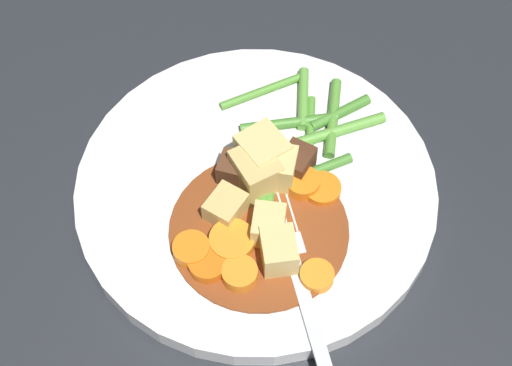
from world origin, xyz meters
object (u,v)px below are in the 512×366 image
at_px(carrot_slice_5, 322,189).
at_px(potato_chunk_0, 256,176).
at_px(carrot_slice_2, 231,242).
at_px(meat_chunk_1, 236,168).
at_px(potato_chunk_1, 279,252).
at_px(potato_chunk_5, 226,208).
at_px(carrot_slice_1, 303,184).
at_px(meat_chunk_0, 297,163).
at_px(carrot_slice_3, 240,274).
at_px(carrot_slice_0, 191,250).
at_px(fork, 300,282).
at_px(potato_chunk_2, 269,226).
at_px(carrot_slice_4, 208,264).
at_px(dinner_plate, 256,189).
at_px(potato_chunk_4, 276,168).
at_px(carrot_slice_6, 317,276).
at_px(potato_chunk_3, 260,153).

bearing_deg(carrot_slice_5, potato_chunk_0, -78.41).
relative_size(carrot_slice_2, meat_chunk_1, 1.35).
distance_m(potato_chunk_1, potato_chunk_5, 0.05).
distance_m(carrot_slice_1, carrot_slice_5, 0.02).
bearing_deg(meat_chunk_0, carrot_slice_3, -7.50).
bearing_deg(carrot_slice_0, carrot_slice_3, 78.73).
bearing_deg(fork, meat_chunk_0, -162.80).
relative_size(potato_chunk_2, meat_chunk_0, 1.06).
relative_size(carrot_slice_4, carrot_slice_5, 1.00).
xyz_separation_m(dinner_plate, meat_chunk_1, (-0.00, -0.02, 0.02)).
bearing_deg(potato_chunk_4, meat_chunk_1, -77.83).
relative_size(carrot_slice_3, potato_chunk_5, 0.91).
relative_size(dinner_plate, carrot_slice_6, 11.35).
height_order(carrot_slice_5, potato_chunk_2, potato_chunk_2).
relative_size(carrot_slice_2, potato_chunk_5, 1.17).
xyz_separation_m(potato_chunk_4, meat_chunk_1, (0.01, -0.03, -0.00)).
bearing_deg(fork, carrot_slice_1, -165.97).
bearing_deg(carrot_slice_2, carrot_slice_6, 84.21).
relative_size(meat_chunk_0, meat_chunk_1, 1.07).
bearing_deg(carrot_slice_3, carrot_slice_5, 156.85).
distance_m(dinner_plate, potato_chunk_1, 0.07).
bearing_deg(potato_chunk_3, potato_chunk_4, 59.17).
height_order(carrot_slice_0, meat_chunk_0, meat_chunk_0).
height_order(carrot_slice_1, carrot_slice_6, carrot_slice_1).
relative_size(meat_chunk_1, fork, 0.16).
relative_size(carrot_slice_2, fork, 0.21).
height_order(carrot_slice_1, potato_chunk_0, potato_chunk_0).
height_order(carrot_slice_1, potato_chunk_1, potato_chunk_1).
bearing_deg(carrot_slice_5, carrot_slice_1, -85.57).
height_order(carrot_slice_3, potato_chunk_3, potato_chunk_3).
bearing_deg(dinner_plate, potato_chunk_1, 30.88).
bearing_deg(carrot_slice_1, potato_chunk_4, -95.98).
relative_size(carrot_slice_5, meat_chunk_0, 1.09).
distance_m(dinner_plate, meat_chunk_0, 0.04).
xyz_separation_m(carrot_slice_0, potato_chunk_3, (-0.09, 0.02, 0.01)).
distance_m(carrot_slice_2, meat_chunk_1, 0.06).
height_order(carrot_slice_1, carrot_slice_2, same).
bearing_deg(carrot_slice_5, potato_chunk_4, -91.74).
height_order(carrot_slice_3, carrot_slice_6, carrot_slice_3).
bearing_deg(potato_chunk_3, carrot_slice_5, 78.84).
xyz_separation_m(carrot_slice_0, carrot_slice_5, (-0.08, 0.08, -0.00)).
relative_size(carrot_slice_2, potato_chunk_4, 1.11).
relative_size(carrot_slice_0, potato_chunk_2, 0.97).
xyz_separation_m(potato_chunk_1, meat_chunk_0, (-0.08, -0.01, -0.00)).
distance_m(meat_chunk_0, fork, 0.10).
xyz_separation_m(potato_chunk_1, fork, (0.01, 0.02, -0.01)).
bearing_deg(carrot_slice_0, carrot_slice_6, 95.03).
distance_m(carrot_slice_1, potato_chunk_2, 0.05).
bearing_deg(fork, carrot_slice_0, -89.26).
relative_size(dinner_plate, potato_chunk_0, 7.97).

